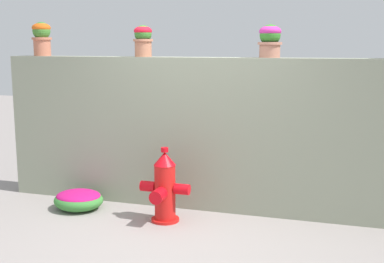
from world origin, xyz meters
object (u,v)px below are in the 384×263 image
potted_plant_0 (42,36)px  potted_plant_1 (143,39)px  fire_hydrant (165,189)px  flower_bush_left (79,199)px  potted_plant_2 (270,39)px

potted_plant_0 → potted_plant_1: (1.44, -0.03, -0.04)m
potted_plant_0 → fire_hydrant: (1.93, -0.66, -1.71)m
fire_hydrant → flower_bush_left: size_ratio=1.40×
flower_bush_left → potted_plant_1: bearing=38.8°
potted_plant_1 → potted_plant_2: (1.54, 0.05, -0.01)m
flower_bush_left → fire_hydrant: bearing=-4.6°
potted_plant_1 → fire_hydrant: potted_plant_1 is taller
potted_plant_2 → fire_hydrant: (-1.05, -0.67, -1.67)m
potted_plant_0 → potted_plant_1: 1.44m
potted_plant_1 → potted_plant_2: 1.54m
potted_plant_2 → flower_bush_left: bearing=-165.2°
potted_plant_1 → flower_bush_left: potted_plant_1 is taller
potted_plant_0 → flower_bush_left: potted_plant_0 is taller
fire_hydrant → flower_bush_left: fire_hydrant is taller
fire_hydrant → flower_bush_left: 1.19m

